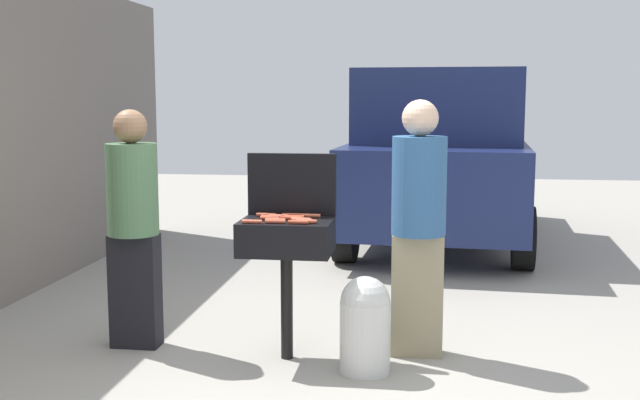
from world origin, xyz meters
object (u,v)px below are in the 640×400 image
object	(u,v)px
hot_dog_12	(311,216)
parked_minivan	(441,155)
hot_dog_7	(301,219)
person_right	(419,219)
hot_dog_3	(252,222)
hot_dog_10	(271,217)
hot_dog_13	(275,220)
bbq_grill	(286,242)
hot_dog_1	(294,217)
hot_dog_8	(302,221)
propane_tank	(365,323)
hot_dog_11	(290,218)
hot_dog_0	(270,218)
hot_dog_9	(292,215)
person_left	(133,220)
hot_dog_2	(307,222)
hot_dog_4	(266,215)
hot_dog_5	(298,222)
hot_dog_14	(275,222)
hot_dog_6	(279,216)

from	to	relation	value
hot_dog_12	parked_minivan	size ratio (longest dim) A/B	0.03
hot_dog_7	person_right	xyz separation A→B (m)	(0.75, 0.23, -0.01)
hot_dog_3	hot_dog_12	bearing A→B (deg)	41.67
hot_dog_10	hot_dog_13	world-z (taller)	same
bbq_grill	hot_dog_1	distance (m)	0.17
parked_minivan	hot_dog_8	bearing A→B (deg)	81.98
hot_dog_3	parked_minivan	world-z (taller)	parked_minivan
hot_dog_1	propane_tank	xyz separation A→B (m)	(0.49, -0.25, -0.62)
hot_dog_1	hot_dog_11	bearing A→B (deg)	-113.72
hot_dog_1	person_right	size ratio (longest dim) A/B	0.08
hot_dog_12	hot_dog_13	size ratio (longest dim) A/B	1.00
hot_dog_0	hot_dog_9	xyz separation A→B (m)	(0.12, 0.16, 0.00)
hot_dog_7	parked_minivan	distance (m)	4.62
hot_dog_0	person_left	world-z (taller)	person_left
hot_dog_7	person_left	bearing A→B (deg)	173.14
hot_dog_9	hot_dog_11	xyz separation A→B (m)	(0.01, -0.13, 0.00)
hot_dog_11	propane_tank	xyz separation A→B (m)	(0.51, -0.21, -0.62)
hot_dog_2	propane_tank	world-z (taller)	hot_dog_2
hot_dog_0	hot_dog_1	bearing A→B (deg)	24.92
bbq_grill	hot_dog_11	distance (m)	0.16
hot_dog_0	hot_dog_3	size ratio (longest dim) A/B	1.00
hot_dog_4	hot_dog_10	size ratio (longest dim) A/B	1.00
hot_dog_5	hot_dog_11	bearing A→B (deg)	116.31
hot_dog_5	hot_dog_9	bearing A→B (deg)	107.17
bbq_grill	hot_dog_8	distance (m)	0.21
bbq_grill	hot_dog_10	xyz separation A→B (m)	(-0.11, 0.04, 0.16)
hot_dog_14	hot_dog_1	bearing A→B (deg)	66.13
bbq_grill	hot_dog_14	xyz separation A→B (m)	(-0.04, -0.15, 0.16)
hot_dog_4	hot_dog_1	bearing A→B (deg)	-19.96
hot_dog_11	person_left	xyz separation A→B (m)	(-1.11, 0.10, -0.05)
hot_dog_7	hot_dog_13	size ratio (longest dim) A/B	1.00
hot_dog_4	hot_dog_11	distance (m)	0.22
hot_dog_2	hot_dog_5	xyz separation A→B (m)	(-0.05, -0.03, 0.00)
hot_dog_4	person_left	xyz separation A→B (m)	(-0.93, -0.02, -0.05)
hot_dog_12	hot_dog_8	bearing A→B (deg)	-96.62
person_right	hot_dog_1	bearing A→B (deg)	23.09
hot_dog_7	hot_dog_9	world-z (taller)	same
hot_dog_2	hot_dog_4	bearing A→B (deg)	141.97
person_left	person_right	xyz separation A→B (m)	(1.94, 0.09, 0.04)
hot_dog_8	hot_dog_11	distance (m)	0.13
hot_dog_7	hot_dog_8	world-z (taller)	same
propane_tank	parked_minivan	xyz separation A→B (m)	(0.54, 4.68, 0.70)
person_right	hot_dog_11	bearing A→B (deg)	25.74
hot_dog_7	parked_minivan	world-z (taller)	parked_minivan
hot_dog_3	bbq_grill	bearing A→B (deg)	40.95
hot_dog_1	hot_dog_9	distance (m)	0.09
person_right	hot_dog_14	bearing A→B (deg)	33.89
hot_dog_1	hot_dog_7	size ratio (longest dim) A/B	1.00
hot_dog_1	hot_dog_10	distance (m)	0.16
hot_dog_2	hot_dog_6	xyz separation A→B (m)	(-0.22, 0.20, 0.00)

